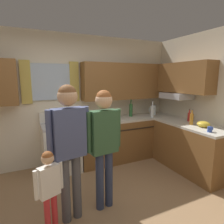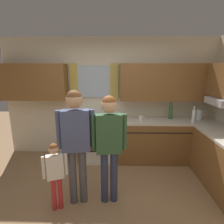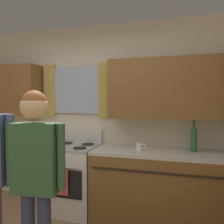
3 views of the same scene
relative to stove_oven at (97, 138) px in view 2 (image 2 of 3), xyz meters
name	(u,v)px [view 2 (image 2 of 3)]	position (x,y,z in m)	size (l,w,h in m)	color
ground_plane	(102,210)	(0.23, -1.54, -0.47)	(12.00, 12.00, 0.00)	#93704C
back_wall_unit	(110,92)	(0.27, 0.27, 0.99)	(4.60, 0.42, 2.60)	beige
kitchen_counter_run	(185,148)	(1.75, -0.41, -0.02)	(2.18, 2.06, 0.90)	brown
stove_oven	(97,138)	(0.00, 0.00, 0.00)	(0.66, 0.67, 1.10)	silver
bottle_tall_clear	(194,116)	(1.94, -0.21, 0.57)	(0.07, 0.07, 0.37)	silver
bottle_wine_green	(171,112)	(1.57, 0.08, 0.58)	(0.08, 0.08, 0.39)	#2D6633
mug_ceramic_white	(141,118)	(0.93, -0.04, 0.48)	(0.13, 0.08, 0.09)	white
water_pitcher	(199,115)	(2.14, 0.02, 0.54)	(0.19, 0.11, 0.22)	silver
adult_holding_child	(76,135)	(-0.13, -1.37, 0.59)	(0.51, 0.23, 1.68)	#4C4C51
adult_in_plaid	(109,138)	(0.33, -1.34, 0.54)	(0.50, 0.22, 1.60)	#2D3856
small_child	(55,169)	(-0.40, -1.53, 0.16)	(0.31, 0.17, 0.99)	red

